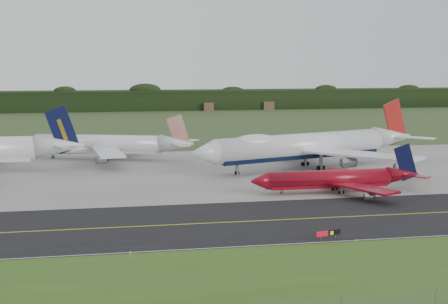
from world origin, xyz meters
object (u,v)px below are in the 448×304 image
jet_ba_747 (309,146)px  taxiway_sign (328,233)px  jet_star_tail (107,145)px  jet_red_737 (338,179)px

jet_ba_747 → taxiway_sign: (-18.66, -68.47, -5.24)m
jet_ba_747 → jet_star_tail: jet_ba_747 is taller
jet_ba_747 → jet_star_tail: bearing=155.3°
jet_ba_747 → jet_red_737: (-3.43, -32.12, -3.33)m
jet_red_737 → jet_star_tail: size_ratio=0.77×
jet_ba_747 → jet_red_737: bearing=-96.1°
jet_red_737 → jet_star_tail: jet_star_tail is taller
jet_star_tail → jet_red_737: bearing=-48.0°
jet_ba_747 → jet_star_tail: (-55.18, 25.40, -1.62)m
jet_red_737 → jet_star_tail: 77.39m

